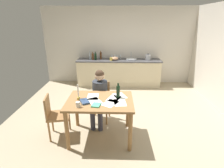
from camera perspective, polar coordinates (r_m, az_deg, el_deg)
name	(u,v)px	position (r m, az deg, el deg)	size (l,w,h in m)	color
ground_plane	(119,118)	(4.22, 2.28, -11.05)	(5.20, 5.20, 0.04)	tan
wall_back	(119,46)	(6.27, 2.27, 12.24)	(5.20, 0.12, 2.60)	silver
kitchen_counter	(119,72)	(6.10, 2.18, 3.84)	(2.83, 0.64, 0.90)	beige
dining_table	(100,106)	(3.26, -3.91, -7.17)	(1.20, 0.87, 0.80)	#9E7042
chair_at_table	(101,99)	(3.95, -3.63, -4.98)	(0.45, 0.45, 0.87)	#9E7042
person_seated	(99,94)	(3.74, -4.15, -3.31)	(0.37, 0.62, 1.19)	#333842
chair_side_empty	(55,114)	(3.54, -18.06, -9.44)	(0.47, 0.47, 0.86)	#9E7042
coffee_mug	(78,104)	(2.99, -11.00, -6.56)	(0.11, 0.07, 0.09)	white
candlestick	(78,95)	(3.24, -10.92, -3.69)	(0.06, 0.06, 0.29)	gold
book_magazine	(96,105)	(3.01, -5.21, -6.84)	(0.14, 0.16, 0.02)	#52B791
book_cookery	(85,101)	(3.15, -8.94, -5.65)	(0.13, 0.22, 0.03)	navy
paper_letter	(120,103)	(3.10, 2.69, -6.08)	(0.21, 0.30, 0.00)	white
paper_bill	(120,96)	(3.37, 2.50, -3.88)	(0.21, 0.30, 0.00)	white
paper_envelope	(94,101)	(3.18, -5.76, -5.52)	(0.21, 0.30, 0.00)	white
paper_receipt	(110,103)	(3.08, -0.57, -6.30)	(0.21, 0.30, 0.00)	white
paper_notice	(114,98)	(3.26, 0.57, -4.74)	(0.21, 0.30, 0.00)	white
paper_flyer	(93,97)	(3.35, -6.25, -4.09)	(0.21, 0.30, 0.00)	white
wine_bottle_on_table	(118,91)	(3.26, 2.01, -2.45)	(0.07, 0.07, 0.28)	black
sink_unit	(131,59)	(6.00, 6.29, 8.12)	(0.36, 0.36, 0.24)	#B2B7BC
bottle_oil	(90,56)	(6.02, -7.21, 9.02)	(0.07, 0.07, 0.27)	#8C999E
bottle_vinegar	(93,56)	(5.98, -6.28, 8.93)	(0.08, 0.08, 0.26)	#593319
bottle_wine_red	(95,56)	(5.94, -5.41, 8.95)	(0.07, 0.07, 0.27)	black
bottle_sauce	(101,56)	(6.07, -3.68, 9.25)	(0.07, 0.07, 0.28)	#593319
mixing_bowl	(115,58)	(5.90, 0.88, 8.34)	(0.24, 0.24, 0.11)	tan
stovetop_kettle	(148,57)	(6.05, 11.66, 8.66)	(0.18, 0.18, 0.22)	#B7BABF
wine_glass_near_sink	(120,56)	(6.11, 2.78, 9.25)	(0.07, 0.07, 0.15)	silver
wine_glass_by_kettle	(117,56)	(6.11, 1.70, 9.26)	(0.07, 0.07, 0.15)	silver
wine_glass_back_left	(115,56)	(6.11, 0.94, 9.27)	(0.07, 0.07, 0.15)	silver
wine_glass_back_right	(112,56)	(6.11, -0.07, 9.28)	(0.07, 0.07, 0.15)	silver
teacup_on_counter	(111,59)	(5.83, -0.29, 8.13)	(0.12, 0.08, 0.09)	#F2CC4C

